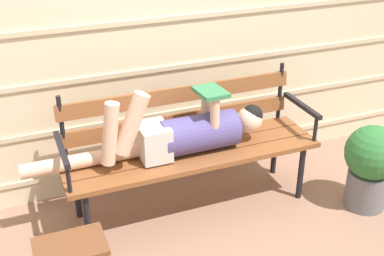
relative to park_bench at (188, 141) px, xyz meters
The scene contains 6 objects.
ground_plane 0.54m from the park_bench, 90.00° to the right, with size 12.00×12.00×0.00m, color #936B56.
house_siding 0.90m from the park_bench, 90.00° to the left, with size 5.46×0.08×2.60m.
park_bench is the anchor object (origin of this frame).
reclining_person 0.16m from the park_bench, 137.35° to the right, with size 1.70×0.26×0.54m.
footstool 1.17m from the park_bench, 146.75° to the right, with size 0.40×0.28×0.38m.
potted_plant 1.33m from the park_bench, 23.79° to the right, with size 0.40×0.40×0.65m.
Camera 1 is at (-1.15, -2.79, 2.23)m, focal length 46.90 mm.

